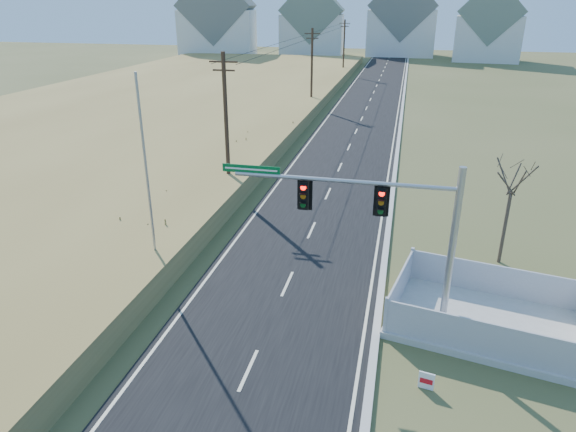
% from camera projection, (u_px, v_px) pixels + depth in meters
% --- Properties ---
extents(ground, '(260.00, 260.00, 0.00)m').
position_uv_depth(ground, '(264.00, 337.00, 19.48)').
color(ground, '#464B24').
rests_on(ground, ground).
extents(road, '(8.00, 180.00, 0.06)m').
position_uv_depth(road, '(369.00, 102.00, 64.41)').
color(road, black).
rests_on(road, ground).
extents(curb, '(0.30, 180.00, 0.18)m').
position_uv_depth(curb, '(403.00, 103.00, 63.54)').
color(curb, '#B2AFA8').
rests_on(curb, ground).
extents(reed_marsh, '(38.00, 110.00, 1.30)m').
position_uv_depth(reed_marsh, '(157.00, 104.00, 60.11)').
color(reed_marsh, '#A38C49').
rests_on(reed_marsh, ground).
extents(utility_pole_near, '(1.80, 0.26, 9.00)m').
position_uv_depth(utility_pole_near, '(226.00, 123.00, 32.48)').
color(utility_pole_near, '#422D1E').
rests_on(utility_pole_near, ground).
extents(utility_pole_mid, '(1.80, 0.26, 9.00)m').
position_uv_depth(utility_pole_mid, '(312.00, 67.00, 59.45)').
color(utility_pole_mid, '#422D1E').
rests_on(utility_pole_mid, ground).
extents(utility_pole_far, '(1.80, 0.26, 9.00)m').
position_uv_depth(utility_pole_far, '(344.00, 47.00, 86.42)').
color(utility_pole_far, '#422D1E').
rests_on(utility_pole_far, ground).
extents(condo_nw, '(17.69, 13.38, 19.05)m').
position_uv_depth(condo_nw, '(218.00, 21.00, 114.19)').
color(condo_nw, silver).
rests_on(condo_nw, ground).
extents(condo_nnw, '(14.93, 11.17, 17.03)m').
position_uv_depth(condo_nnw, '(312.00, 24.00, 117.57)').
color(condo_nnw, silver).
rests_on(condo_nnw, ground).
extents(condo_n, '(15.27, 10.20, 18.54)m').
position_uv_depth(condo_n, '(402.00, 21.00, 116.80)').
color(condo_n, silver).
rests_on(condo_n, ground).
extents(condo_ne, '(14.12, 10.51, 16.52)m').
position_uv_depth(condo_ne, '(489.00, 27.00, 106.21)').
color(condo_ne, silver).
rests_on(condo_ne, ground).
extents(traffic_signal_mast, '(8.57, 0.58, 6.82)m').
position_uv_depth(traffic_signal_mast, '(399.00, 234.00, 18.03)').
color(traffic_signal_mast, '#9EA0A5').
rests_on(traffic_signal_mast, ground).
extents(fence_enclosure, '(7.91, 6.15, 1.63)m').
position_uv_depth(fence_enclosure, '(485.00, 320.00, 19.99)').
color(fence_enclosure, '#B7B5AD').
rests_on(fence_enclosure, ground).
extents(open_sign, '(0.51, 0.15, 0.64)m').
position_uv_depth(open_sign, '(426.00, 381.00, 16.74)').
color(open_sign, white).
rests_on(open_sign, ground).
extents(flagpole, '(0.41, 0.41, 9.20)m').
position_uv_depth(flagpole, '(150.00, 201.00, 22.54)').
color(flagpole, '#B7B5AD').
rests_on(flagpole, ground).
extents(bare_tree, '(2.08, 2.08, 5.51)m').
position_uv_depth(bare_tree, '(514.00, 176.00, 23.38)').
color(bare_tree, '#4C3F33').
rests_on(bare_tree, ground).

